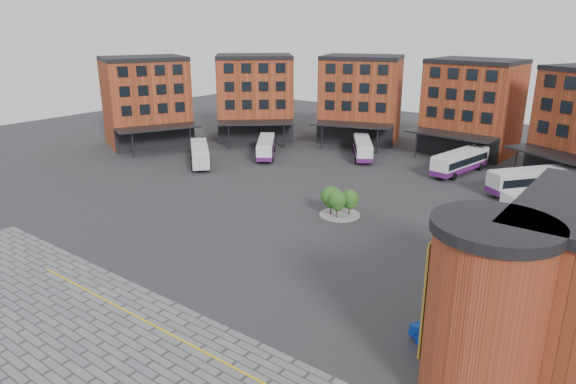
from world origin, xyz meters
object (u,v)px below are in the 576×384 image
Objects in this scene: blue_car at (443,343)px; bus_a at (200,153)px; bus_c at (363,148)px; bus_e at (533,181)px; bus_f at (553,203)px; tree_island at (338,200)px; bus_b at (266,147)px; bus_d at (460,161)px.

bus_a is at bearing 87.71° from blue_car.
bus_e is (25.13, -3.21, 0.16)m from bus_c.
blue_car is at bearing -47.79° from bus_e.
bus_a is 46.48m from bus_f.
bus_c is 30.67m from bus_f.
tree_island is at bearing -88.48° from bus_e.
bus_f reaches higher than bus_b.
bus_a is 50.73m from blue_car.
bus_b is at bearing -178.54° from bus_c.
bus_c is 2.17× the size of blue_car.
tree_island is 0.46× the size of bus_b.
tree_island is 24.78m from bus_d.
bus_e is (10.18, -3.79, 0.03)m from bus_d.
tree_island reaches higher than bus_b.
tree_island is 0.43× the size of bus_f.
bus_f is at bearing -25.74° from bus_e.
bus_e is at bearing -10.26° from bus_d.
tree_island reaches higher than bus_c.
bus_e reaches higher than bus_a.
bus_b is 37.78m from bus_e.
blue_car is (13.51, -40.92, -0.95)m from bus_d.
bus_e is 37.29m from blue_car.
tree_island is 0.44× the size of bus_c.
bus_a reaches higher than blue_car.
bus_e reaches higher than blue_car.
bus_b is at bearing -134.90° from bus_e.
blue_car is (3.33, -37.13, -0.98)m from bus_e.
bus_d is (4.53, 24.36, -0.14)m from tree_island.
bus_b is 51.73m from blue_car.
bus_e is 2.32× the size of blue_car.
tree_island is at bearing -70.27° from bus_b.
tree_island reaches higher than bus_f.
bus_f reaches higher than bus_c.
bus_c is 0.98× the size of bus_f.
bus_f is (28.84, -10.43, 0.13)m from bus_c.
bus_e is (42.17, 14.70, -0.00)m from bus_a.
bus_d reaches higher than bus_a.
bus_a is 0.82× the size of bus_d.
bus_e is at bearing -40.42° from bus_c.
bus_c is 0.93× the size of bus_e.
bus_f is (3.71, -7.22, -0.03)m from bus_e.
bus_d is 43.10m from blue_car.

